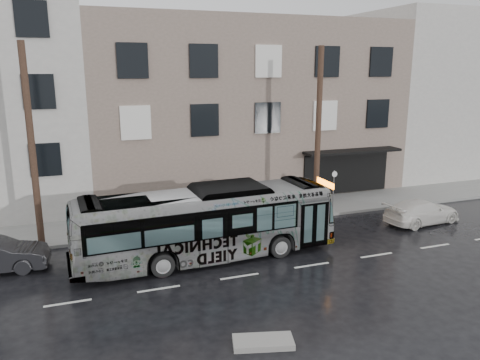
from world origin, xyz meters
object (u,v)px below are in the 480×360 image
object	(u,v)px
bus	(206,223)
white_sedan	(422,211)
sign_post	(333,191)
utility_pole_rear	(32,148)
utility_pole_front	(318,133)

from	to	relation	value
bus	white_sedan	xyz separation A→B (m)	(12.04, 0.70, -0.94)
sign_post	white_sedan	world-z (taller)	sign_post
white_sedan	utility_pole_rear	bearing A→B (deg)	74.80
bus	white_sedan	world-z (taller)	bus
utility_pole_front	white_sedan	world-z (taller)	utility_pole_front
bus	white_sedan	size ratio (longest dim) A/B	2.59
sign_post	bus	distance (m)	9.05
utility_pole_rear	sign_post	bearing A→B (deg)	0.00
utility_pole_front	white_sedan	distance (m)	6.88
utility_pole_front	sign_post	xyz separation A→B (m)	(1.10, 0.00, -3.30)
white_sedan	utility_pole_front	bearing A→B (deg)	52.83
utility_pole_rear	white_sedan	world-z (taller)	utility_pole_rear
sign_post	bus	xyz separation A→B (m)	(-8.33, -3.54, 0.22)
bus	utility_pole_front	bearing A→B (deg)	-66.39
utility_pole_front	bus	size ratio (longest dim) A/B	0.80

